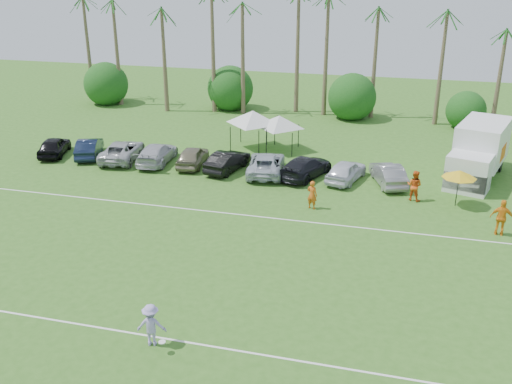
# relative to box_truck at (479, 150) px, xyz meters

# --- Properties ---
(ground) EXTENTS (120.00, 120.00, 0.00)m
(ground) POSITION_rel_box_truck_xyz_m (-15.80, -23.90, -1.97)
(ground) COLOR #33631D
(ground) RESTS_ON ground
(field_lines) EXTENTS (80.00, 12.10, 0.01)m
(field_lines) POSITION_rel_box_truck_xyz_m (-15.80, -15.90, -1.97)
(field_lines) COLOR white
(field_lines) RESTS_ON ground
(palm_tree_0) EXTENTS (2.40, 2.40, 8.90)m
(palm_tree_0) POSITION_rel_box_truck_xyz_m (-37.80, 14.10, 5.51)
(palm_tree_0) COLOR brown
(palm_tree_0) RESTS_ON ground
(palm_tree_1) EXTENTS (2.40, 2.40, 9.90)m
(palm_tree_1) POSITION_rel_box_truck_xyz_m (-32.80, 14.10, 6.38)
(palm_tree_1) COLOR brown
(palm_tree_1) RESTS_ON ground
(palm_tree_2) EXTENTS (2.40, 2.40, 10.90)m
(palm_tree_2) POSITION_rel_box_truck_xyz_m (-27.80, 14.10, 7.24)
(palm_tree_2) COLOR brown
(palm_tree_2) RESTS_ON ground
(palm_tree_3) EXTENTS (2.40, 2.40, 11.90)m
(palm_tree_3) POSITION_rel_box_truck_xyz_m (-23.80, 14.10, 8.09)
(palm_tree_3) COLOR brown
(palm_tree_3) RESTS_ON ground
(palm_tree_4) EXTENTS (2.40, 2.40, 8.90)m
(palm_tree_4) POSITION_rel_box_truck_xyz_m (-19.80, 14.10, 5.51)
(palm_tree_4) COLOR brown
(palm_tree_4) RESTS_ON ground
(palm_tree_5) EXTENTS (2.40, 2.40, 9.90)m
(palm_tree_5) POSITION_rel_box_truck_xyz_m (-15.80, 14.10, 6.38)
(palm_tree_5) COLOR brown
(palm_tree_5) RESTS_ON ground
(palm_tree_6) EXTENTS (2.40, 2.40, 10.90)m
(palm_tree_6) POSITION_rel_box_truck_xyz_m (-11.80, 14.10, 7.24)
(palm_tree_6) COLOR brown
(palm_tree_6) RESTS_ON ground
(palm_tree_7) EXTENTS (2.40, 2.40, 11.90)m
(palm_tree_7) POSITION_rel_box_truck_xyz_m (-7.80, 14.10, 8.09)
(palm_tree_7) COLOR brown
(palm_tree_7) RESTS_ON ground
(palm_tree_8) EXTENTS (2.40, 2.40, 8.90)m
(palm_tree_8) POSITION_rel_box_truck_xyz_m (-2.80, 14.10, 5.51)
(palm_tree_8) COLOR brown
(palm_tree_8) RESTS_ON ground
(palm_tree_9) EXTENTS (2.40, 2.40, 9.90)m
(palm_tree_9) POSITION_rel_box_truck_xyz_m (2.20, 14.10, 6.38)
(palm_tree_9) COLOR brown
(palm_tree_9) RESTS_ON ground
(bush_tree_0) EXTENTS (4.00, 4.00, 4.00)m
(bush_tree_0) POSITION_rel_box_truck_xyz_m (-34.80, 15.10, -0.17)
(bush_tree_0) COLOR brown
(bush_tree_0) RESTS_ON ground
(bush_tree_1) EXTENTS (4.00, 4.00, 4.00)m
(bush_tree_1) POSITION_rel_box_truck_xyz_m (-21.80, 15.10, -0.17)
(bush_tree_1) COLOR brown
(bush_tree_1) RESTS_ON ground
(bush_tree_2) EXTENTS (4.00, 4.00, 4.00)m
(bush_tree_2) POSITION_rel_box_truck_xyz_m (-9.80, 15.10, -0.17)
(bush_tree_2) COLOR brown
(bush_tree_2) RESTS_ON ground
(bush_tree_3) EXTENTS (4.00, 4.00, 4.00)m
(bush_tree_3) POSITION_rel_box_truck_xyz_m (0.20, 15.10, -0.17)
(bush_tree_3) COLOR brown
(bush_tree_3) RESTS_ON ground
(sideline_player_a) EXTENTS (0.73, 0.58, 1.74)m
(sideline_player_a) POSITION_rel_box_truck_xyz_m (-9.83, -7.94, -1.10)
(sideline_player_a) COLOR #CF5A17
(sideline_player_a) RESTS_ON ground
(sideline_player_b) EXTENTS (1.13, 1.01, 1.91)m
(sideline_player_b) POSITION_rel_box_truck_xyz_m (-4.03, -5.10, -1.02)
(sideline_player_b) COLOR #DF5718
(sideline_player_b) RESTS_ON ground
(sideline_player_c) EXTENTS (1.22, 0.63, 2.00)m
(sideline_player_c) POSITION_rel_box_truck_xyz_m (0.46, -8.90, -0.97)
(sideline_player_c) COLOR orange
(sideline_player_c) RESTS_ON ground
(box_truck) EXTENTS (4.61, 7.62, 3.69)m
(box_truck) POSITION_rel_box_truck_xyz_m (0.00, 0.00, 0.00)
(box_truck) COLOR white
(box_truck) RESTS_ON ground
(canopy_tent_left) EXTENTS (4.35, 4.35, 3.52)m
(canopy_tent_left) POSITION_rel_box_truck_xyz_m (-16.25, 2.60, 1.05)
(canopy_tent_left) COLOR black
(canopy_tent_left) RESTS_ON ground
(canopy_tent_right) EXTENTS (3.98, 3.98, 3.22)m
(canopy_tent_right) POSITION_rel_box_truck_xyz_m (-14.18, 2.62, 0.79)
(canopy_tent_right) COLOR black
(canopy_tent_right) RESTS_ON ground
(market_umbrella) EXTENTS (2.03, 2.03, 2.26)m
(market_umbrella) POSITION_rel_box_truck_xyz_m (-1.58, -5.38, 0.05)
(market_umbrella) COLOR black
(market_umbrella) RESTS_ON ground
(frisbee_player) EXTENTS (1.34, 0.96, 1.72)m
(frisbee_player) POSITION_rel_box_truck_xyz_m (-13.53, -22.33, -1.11)
(frisbee_player) COLOR #A596D5
(frisbee_player) RESTS_ON ground
(parked_car_0) EXTENTS (2.79, 4.45, 1.41)m
(parked_car_0) POSITION_rel_box_truck_xyz_m (-30.30, -2.85, -1.27)
(parked_car_0) COLOR black
(parked_car_0) RESTS_ON ground
(parked_car_1) EXTENTS (2.89, 4.53, 1.41)m
(parked_car_1) POSITION_rel_box_truck_xyz_m (-27.57, -2.50, -1.27)
(parked_car_1) COLOR #131D34
(parked_car_1) RESTS_ON ground
(parked_car_2) EXTENTS (3.12, 5.39, 1.41)m
(parked_car_2) POSITION_rel_box_truck_xyz_m (-24.83, -2.57, -1.27)
(parked_car_2) COLOR #AEB0B1
(parked_car_2) RESTS_ON ground
(parked_car_3) EXTENTS (2.35, 5.00, 1.41)m
(parked_car_3) POSITION_rel_box_truck_xyz_m (-22.09, -2.51, -1.27)
(parked_car_3) COLOR #B6B6BC
(parked_car_3) RESTS_ON ground
(parked_car_4) EXTENTS (2.05, 4.28, 1.41)m
(parked_car_4) POSITION_rel_box_truck_xyz_m (-19.36, -2.47, -1.27)
(parked_car_4) COLOR #787258
(parked_car_4) RESTS_ON ground
(parked_car_5) EXTENTS (2.37, 4.50, 1.41)m
(parked_car_5) POSITION_rel_box_truck_xyz_m (-16.62, -2.84, -1.27)
(parked_car_5) COLOR black
(parked_car_5) RESTS_ON ground
(parked_car_6) EXTENTS (3.08, 5.37, 1.41)m
(parked_car_6) POSITION_rel_box_truck_xyz_m (-13.88, -2.76, -1.27)
(parked_car_6) COLOR #B2BAC4
(parked_car_6) RESTS_ON ground
(parked_car_7) EXTENTS (3.52, 5.25, 1.41)m
(parked_car_7) POSITION_rel_box_truck_xyz_m (-11.15, -2.70, -1.27)
(parked_car_7) COLOR black
(parked_car_7) RESTS_ON ground
(parked_car_8) EXTENTS (2.69, 4.43, 1.41)m
(parked_car_8) POSITION_rel_box_truck_xyz_m (-8.41, -2.75, -1.27)
(parked_car_8) COLOR silver
(parked_car_8) RESTS_ON ground
(parked_car_9) EXTENTS (2.78, 4.54, 1.41)m
(parked_car_9) POSITION_rel_box_truck_xyz_m (-5.67, -2.68, -1.27)
(parked_car_9) COLOR gray
(parked_car_9) RESTS_ON ground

